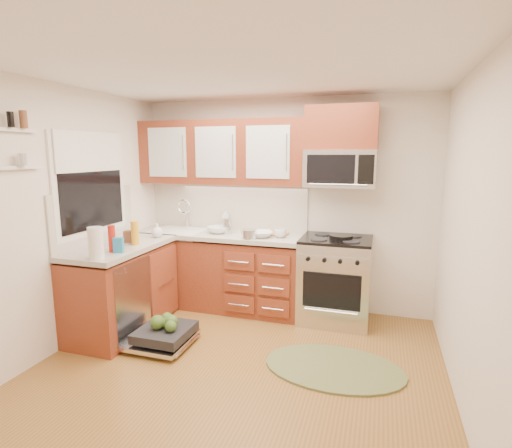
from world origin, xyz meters
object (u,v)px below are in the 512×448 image
(stock_pot, at_px, (249,234))
(cup, at_px, (281,233))
(upper_cabinets, at_px, (221,152))
(sink, at_px, (179,240))
(range, at_px, (335,280))
(bowl_a, at_px, (260,234))
(microwave, at_px, (340,169))
(dishwasher, at_px, (162,336))
(skillet, at_px, (341,237))
(paper_towel_roll, at_px, (96,243))
(cutting_board, at_px, (276,234))
(rug, at_px, (334,368))
(bowl_b, at_px, (218,230))

(stock_pot, height_order, cup, stock_pot)
(upper_cabinets, distance_m, sink, 1.21)
(range, xyz_separation_m, bowl_a, (-0.85, -0.10, 0.48))
(microwave, bearing_deg, bowl_a, -165.51)
(bowl_a, bearing_deg, dishwasher, -123.93)
(skillet, bearing_deg, stock_pot, -170.72)
(paper_towel_roll, bearing_deg, upper_cabinets, 70.44)
(range, distance_m, sink, 1.96)
(cutting_board, bearing_deg, sink, -174.99)
(sink, height_order, rug, sink)
(dishwasher, distance_m, cup, 1.67)
(paper_towel_roll, bearing_deg, range, 36.33)
(dishwasher, height_order, paper_towel_roll, paper_towel_roll)
(rug, xyz_separation_m, paper_towel_roll, (-2.10, -0.39, 1.06))
(sink, xyz_separation_m, cup, (1.31, -0.04, 0.18))
(sink, height_order, bowl_a, bowl_a)
(upper_cabinets, height_order, sink, upper_cabinets)
(cutting_board, bearing_deg, skillet, -10.74)
(upper_cabinets, bearing_deg, bowl_a, -23.55)
(cup, bearing_deg, bowl_b, 177.86)
(microwave, distance_m, bowl_a, 1.15)
(sink, distance_m, paper_towel_roll, 1.47)
(range, bearing_deg, upper_cabinets, 174.11)
(upper_cabinets, height_order, cup, upper_cabinets)
(stock_pot, bearing_deg, range, 12.61)
(rug, distance_m, cutting_board, 1.70)
(upper_cabinets, xyz_separation_m, cutting_board, (0.69, -0.05, -0.94))
(cup, bearing_deg, sink, 178.05)
(cutting_board, distance_m, paper_towel_roll, 2.00)
(range, distance_m, bowl_a, 0.98)
(microwave, distance_m, rug, 2.06)
(upper_cabinets, xyz_separation_m, bowl_a, (0.56, -0.24, -0.92))
(stock_pot, distance_m, bowl_a, 0.15)
(paper_towel_roll, height_order, bowl_b, paper_towel_roll)
(sink, relative_size, skillet, 2.47)
(microwave, bearing_deg, cup, -164.23)
(upper_cabinets, relative_size, sink, 3.31)
(sink, relative_size, cutting_board, 2.28)
(paper_towel_roll, relative_size, bowl_a, 1.05)
(skillet, relative_size, cup, 1.92)
(bowl_a, xyz_separation_m, bowl_b, (-0.55, 0.07, 0.01))
(paper_towel_roll, bearing_deg, rug, 10.57)
(upper_cabinets, distance_m, bowl_b, 0.93)
(bowl_a, bearing_deg, stock_pot, -129.70)
(range, height_order, cutting_board, range)
(bowl_b, bearing_deg, bowl_a, -7.61)
(upper_cabinets, xyz_separation_m, skillet, (1.46, -0.19, -0.90))
(dishwasher, height_order, cutting_board, cutting_board)
(upper_cabinets, bearing_deg, cutting_board, -3.98)
(dishwasher, height_order, stock_pot, stock_pot)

